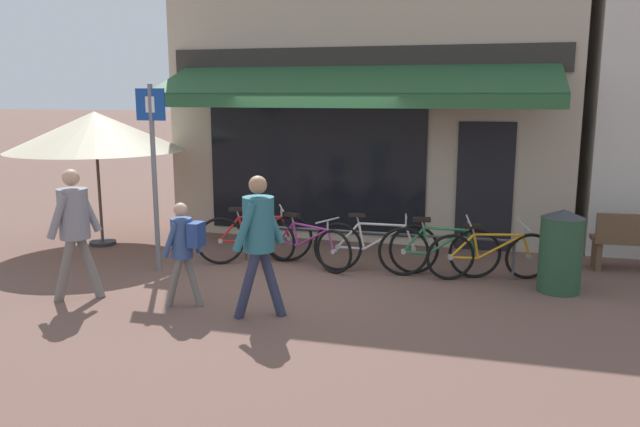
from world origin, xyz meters
TOP-DOWN VIEW (x-y plane):
  - ground_plane at (0.00, 0.00)m, footprint 160.00×160.00m
  - shop_front at (0.40, 4.03)m, footprint 7.00×4.42m
  - bike_rack_rail at (0.95, 0.90)m, footprint 4.07×0.04m
  - bicycle_red at (-0.83, 0.79)m, footprint 1.63×0.80m
  - bicycle_purple at (-0.02, 0.76)m, footprint 1.58×0.79m
  - bicycle_silver at (1.02, 0.78)m, footprint 1.80×0.53m
  - bicycle_green at (1.93, 0.74)m, footprint 1.70×0.52m
  - bicycle_orange at (2.62, 0.78)m, footprint 1.73×0.66m
  - pedestrian_adult at (0.07, -1.39)m, footprint 0.57×0.59m
  - pedestrian_child at (-0.91, -1.30)m, footprint 0.49×0.39m
  - pedestrian_second_adult at (-2.34, -1.40)m, footprint 0.55×0.64m
  - litter_bin at (3.50, 0.52)m, footprint 0.55×0.55m
  - parking_sign at (-2.03, 0.02)m, footprint 0.44×0.07m
  - cafe_parasol at (-3.78, 1.21)m, footprint 2.88×2.88m

SIDE VIEW (x-z plane):
  - ground_plane at x=0.00m, z-range 0.00..0.00m
  - bicycle_purple at x=-0.02m, z-range -0.04..0.75m
  - bicycle_orange at x=2.62m, z-range -0.05..0.78m
  - bicycle_silver at x=1.02m, z-range -0.05..0.81m
  - bicycle_green at x=1.93m, z-range -0.05..0.82m
  - bicycle_red at x=-0.83m, z-range -0.04..0.82m
  - bike_rack_rail at x=0.95m, z-range 0.20..0.77m
  - litter_bin at x=3.50m, z-range 0.00..1.09m
  - pedestrian_child at x=-0.91m, z-range 0.16..1.45m
  - pedestrian_second_adult at x=-2.34m, z-range 0.17..1.83m
  - pedestrian_adult at x=0.07m, z-range 0.17..1.83m
  - parking_sign at x=-2.03m, z-range 0.29..2.96m
  - cafe_parasol at x=-3.78m, z-range 0.80..3.05m
  - shop_front at x=0.40m, z-range -0.01..5.99m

